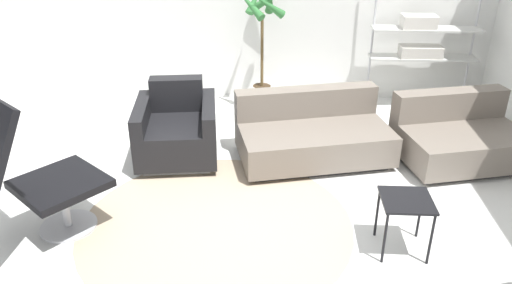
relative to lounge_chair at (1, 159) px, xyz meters
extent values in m
plane|color=silver|center=(1.58, 0.61, -0.76)|extent=(12.00, 12.00, 0.00)
cylinder|color=tan|center=(1.41, 0.38, -0.75)|extent=(2.19, 2.19, 0.01)
cylinder|color=#BCBCC1|center=(0.24, 0.29, -0.75)|extent=(0.62, 0.62, 0.02)
cylinder|color=#BCBCC1|center=(0.24, 0.29, -0.57)|extent=(0.06, 0.06, 0.34)
cube|color=black|center=(0.24, 0.29, -0.36)|extent=(0.84, 0.84, 0.06)
cube|color=silver|center=(0.89, 1.49, -0.73)|extent=(0.72, 0.76, 0.06)
cube|color=black|center=(0.89, 1.49, -0.53)|extent=(0.63, 0.89, 0.34)
cube|color=black|center=(0.85, 1.81, -0.19)|extent=(0.55, 0.25, 0.34)
cube|color=black|center=(1.21, 1.53, -0.43)|extent=(0.23, 0.84, 0.53)
cube|color=black|center=(0.57, 1.44, -0.43)|extent=(0.23, 0.84, 0.53)
cube|color=black|center=(2.24, 1.54, -0.73)|extent=(1.44, 0.99, 0.05)
cube|color=#70665B|center=(2.24, 1.54, -0.56)|extent=(1.61, 1.15, 0.30)
cube|color=#70665B|center=(2.16, 1.85, -0.26)|extent=(1.46, 0.54, 0.29)
cube|color=black|center=(3.67, 1.55, -0.73)|extent=(1.18, 0.93, 0.05)
cube|color=#70665B|center=(3.67, 1.55, -0.56)|extent=(1.33, 1.08, 0.30)
cube|color=#70665B|center=(3.60, 1.86, -0.26)|extent=(1.18, 0.47, 0.29)
cube|color=black|center=(2.81, 0.14, -0.33)|extent=(0.36, 0.36, 0.02)
cylinder|color=black|center=(2.65, -0.02, -0.55)|extent=(0.02, 0.02, 0.42)
cylinder|color=black|center=(2.97, -0.02, -0.55)|extent=(0.02, 0.02, 0.42)
cylinder|color=black|center=(2.65, 0.30, -0.55)|extent=(0.02, 0.02, 0.42)
cylinder|color=black|center=(2.97, 0.30, -0.55)|extent=(0.02, 0.02, 0.42)
cylinder|color=silver|center=(1.67, 2.96, -0.63)|extent=(0.25, 0.25, 0.26)
cylinder|color=#382819|center=(1.67, 2.96, -0.51)|extent=(0.23, 0.23, 0.02)
cylinder|color=brown|center=(1.67, 2.96, -0.05)|extent=(0.04, 0.04, 0.90)
cone|color=#2D6B33|center=(1.76, 2.98, 0.52)|extent=(0.15, 0.28, 0.30)
cone|color=#2D6B33|center=(1.57, 3.02, 0.53)|extent=(0.24, 0.30, 0.32)
cone|color=#2D6B33|center=(1.53, 2.81, 0.52)|extent=(0.40, 0.39, 0.34)
cone|color=#2D6B33|center=(1.73, 2.79, 0.52)|extent=(0.43, 0.24, 0.33)
cylinder|color=#BCBCC1|center=(3.00, 3.13, 0.16)|extent=(0.03, 0.03, 1.83)
cylinder|color=#BCBCC1|center=(4.19, 3.13, 0.16)|extent=(0.03, 0.03, 1.83)
cube|color=silver|center=(3.59, 3.01, -0.13)|extent=(1.26, 0.28, 0.02)
cube|color=silver|center=(3.59, 3.01, 0.22)|extent=(1.26, 0.28, 0.02)
cube|color=beige|center=(3.56, 3.00, -0.05)|extent=(0.49, 0.24, 0.13)
cube|color=silver|center=(3.49, 3.00, 0.31)|extent=(0.39, 0.24, 0.15)
camera|label=1|loc=(1.90, -2.90, 1.61)|focal=35.00mm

